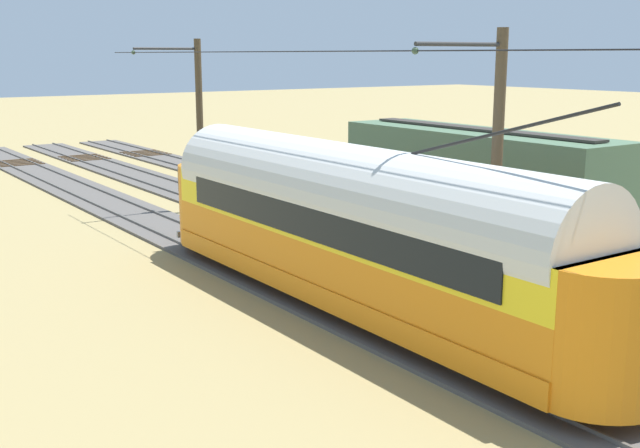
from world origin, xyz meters
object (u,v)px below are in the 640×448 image
at_px(boxcar_adjacent, 476,181).
at_px(flatcar_far_siding, 557,282).
at_px(catenary_pole_foreground, 198,123).
at_px(switch_stand, 396,195).
at_px(catenary_pole_mid_near, 494,170).
at_px(vintage_streetcar, 352,225).

distance_m(boxcar_adjacent, flatcar_far_siding, 8.12).
height_order(boxcar_adjacent, catenary_pole_foreground, catenary_pole_foreground).
bearing_deg(switch_stand, catenary_pole_mid_near, 59.96).
xyz_separation_m(flatcar_far_siding, switch_stand, (-5.39, -12.76, -0.16)).
distance_m(vintage_streetcar, boxcar_adjacent, 8.95).
height_order(catenary_pole_mid_near, switch_stand, catenary_pole_mid_near).
relative_size(vintage_streetcar, catenary_pole_mid_near, 2.43).
bearing_deg(catenary_pole_mid_near, vintage_streetcar, -40.21).
relative_size(flatcar_far_siding, catenary_pole_mid_near, 2.05).
bearing_deg(vintage_streetcar, boxcar_adjacent, -155.66).
bearing_deg(catenary_pole_foreground, boxcar_adjacent, 117.78).
xyz_separation_m(boxcar_adjacent, flatcar_far_siding, (4.08, 6.90, -1.30)).
bearing_deg(catenary_pole_mid_near, catenary_pole_foreground, -90.00).
height_order(vintage_streetcar, switch_stand, vintage_streetcar).
relative_size(catenary_pole_foreground, catenary_pole_mid_near, 1.00).
distance_m(vintage_streetcar, flatcar_far_siding, 5.37).
height_order(flatcar_far_siding, catenary_pole_mid_near, catenary_pole_mid_near).
xyz_separation_m(boxcar_adjacent, catenary_pole_mid_near, (5.51, 5.92, 1.56)).
bearing_deg(catenary_pole_foreground, flatcar_far_siding, 94.71).
relative_size(vintage_streetcar, catenary_pole_foreground, 2.43).
bearing_deg(catenary_pole_foreground, vintage_streetcar, 79.41).
xyz_separation_m(vintage_streetcar, catenary_pole_foreground, (-2.64, -14.15, 1.46)).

